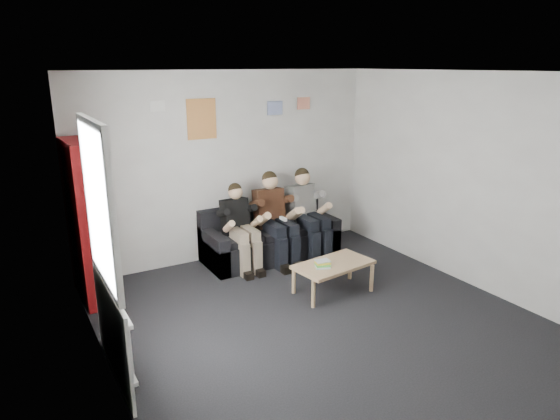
% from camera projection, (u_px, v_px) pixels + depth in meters
% --- Properties ---
extents(room_shell, '(5.00, 5.00, 5.00)m').
position_uv_depth(room_shell, '(330.00, 208.00, 5.12)').
color(room_shell, black).
rests_on(room_shell, ground).
extents(sofa, '(1.98, 0.81, 0.77)m').
position_uv_depth(sofa, '(270.00, 239.00, 7.41)').
color(sofa, black).
rests_on(sofa, ground).
extents(bookshelf, '(0.29, 0.87, 1.94)m').
position_uv_depth(bookshelf, '(87.00, 222.00, 5.91)').
color(bookshelf, maroon).
rests_on(bookshelf, ground).
extents(coffee_table, '(0.98, 0.54, 0.39)m').
position_uv_depth(coffee_table, '(333.00, 267.00, 6.21)').
color(coffee_table, tan).
rests_on(coffee_table, ground).
extents(game_cases, '(0.23, 0.21, 0.05)m').
position_uv_depth(game_cases, '(323.00, 264.00, 6.10)').
color(game_cases, beige).
rests_on(game_cases, coffee_table).
extents(person_left, '(0.36, 0.78, 1.20)m').
position_uv_depth(person_left, '(241.00, 228.00, 6.90)').
color(person_left, black).
rests_on(person_left, sofa).
extents(person_middle, '(0.42, 0.89, 1.30)m').
position_uv_depth(person_middle, '(276.00, 219.00, 7.15)').
color(person_middle, '#4F2D1A').
rests_on(person_middle, sofa).
extents(person_right, '(0.41, 0.89, 1.29)m').
position_uv_depth(person_right, '(308.00, 214.00, 7.41)').
color(person_right, silver).
rests_on(person_right, sofa).
extents(radiator, '(0.10, 0.64, 0.60)m').
position_uv_depth(radiator, '(122.00, 341.00, 4.54)').
color(radiator, white).
rests_on(radiator, ground).
extents(window, '(0.05, 1.30, 2.36)m').
position_uv_depth(window, '(106.00, 274.00, 4.32)').
color(window, white).
rests_on(window, room_shell).
extents(poster_large, '(0.42, 0.01, 0.55)m').
position_uv_depth(poster_large, '(202.00, 119.00, 6.80)').
color(poster_large, '#E4C350').
rests_on(poster_large, room_shell).
extents(poster_blue, '(0.25, 0.01, 0.20)m').
position_uv_depth(poster_blue, '(275.00, 108.00, 7.33)').
color(poster_blue, blue).
rests_on(poster_blue, room_shell).
extents(poster_pink, '(0.22, 0.01, 0.18)m').
position_uv_depth(poster_pink, '(304.00, 103.00, 7.55)').
color(poster_pink, '#D04183').
rests_on(poster_pink, room_shell).
extents(poster_sign, '(0.20, 0.01, 0.14)m').
position_uv_depth(poster_sign, '(157.00, 106.00, 6.46)').
color(poster_sign, white).
rests_on(poster_sign, room_shell).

